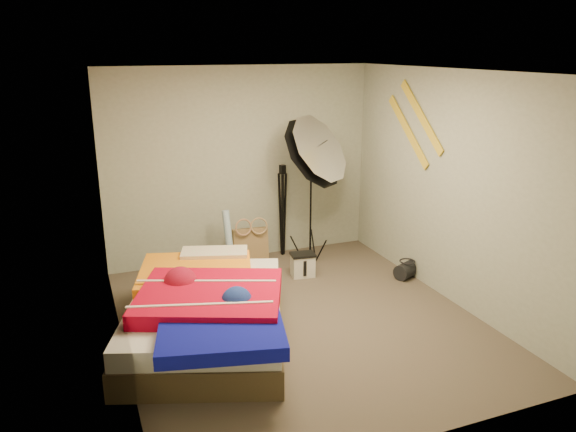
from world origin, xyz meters
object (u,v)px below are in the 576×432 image
wrapping_roll (229,241)px  camera_tripod (283,204)px  camera_case (303,266)px  bed (208,312)px  photo_umbrella (312,154)px  tote_bag (251,246)px  duffel_bag (407,270)px

wrapping_roll → camera_tripod: 0.94m
camera_case → wrapping_roll: bearing=155.6°
bed → photo_umbrella: bearing=40.2°
wrapping_roll → bed: (-0.67, -1.61, -0.09)m
tote_bag → duffel_bag: 2.01m
photo_umbrella → wrapping_roll: bearing=170.4°
tote_bag → bed: 2.07m
camera_case → camera_tripod: (0.04, 0.80, 0.57)m
photo_umbrella → camera_case: bearing=-127.8°
duffel_bag → bed: size_ratio=0.13×
duffel_bag → bed: 2.70m
bed → photo_umbrella: photo_umbrella is taller
duffel_bag → photo_umbrella: size_ratio=0.16×
camera_case → camera_tripod: size_ratio=0.22×
camera_tripod → duffel_bag: bearing=-49.2°
tote_bag → wrapping_roll: (-0.34, -0.19, 0.17)m
camera_case → bed: bearing=-135.0°
duffel_bag → camera_tripod: size_ratio=0.26×
tote_bag → camera_tripod: bearing=18.4°
duffel_bag → photo_umbrella: photo_umbrella is taller
tote_bag → photo_umbrella: 1.46m
duffel_bag → camera_tripod: camera_tripod is taller
bed → photo_umbrella: 2.51m
bed → camera_tripod: 2.47m
wrapping_roll → duffel_bag: wrapping_roll is taller
camera_tripod → wrapping_roll: bearing=-159.9°
camera_case → duffel_bag: camera_case is taller
wrapping_roll → bed: 1.75m
camera_tripod → camera_case: bearing=-93.1°
wrapping_roll → photo_umbrella: (1.04, -0.17, 1.06)m
duffel_bag → camera_case: bearing=131.1°
photo_umbrella → camera_tripod: 0.91m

